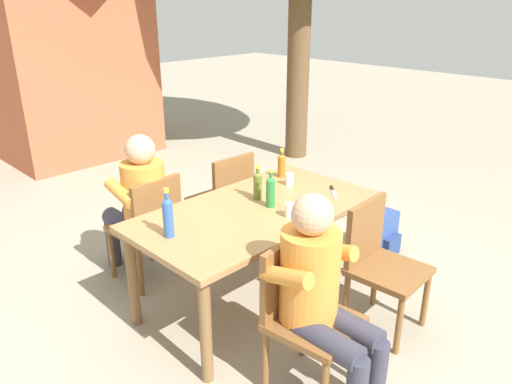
% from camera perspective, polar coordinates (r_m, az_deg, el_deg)
% --- Properties ---
extents(ground_plane, '(24.00, 24.00, 0.00)m').
position_cam_1_polar(ground_plane, '(3.72, -0.00, -12.35)').
color(ground_plane, gray).
extents(dining_table, '(1.72, 0.92, 0.74)m').
position_cam_1_polar(dining_table, '(3.39, -0.00, -3.22)').
color(dining_table, '#A37547').
rests_on(dining_table, ground_plane).
extents(chair_far_left, '(0.46, 0.46, 0.87)m').
position_cam_1_polar(chair_far_left, '(3.79, -12.33, -3.65)').
color(chair_far_left, brown).
rests_on(chair_far_left, ground_plane).
extents(chair_near_left, '(0.49, 0.49, 0.87)m').
position_cam_1_polar(chair_near_left, '(2.78, 5.45, -13.47)').
color(chair_near_left, brown).
rests_on(chair_near_left, ground_plane).
extents(chair_near_right, '(0.46, 0.46, 0.87)m').
position_cam_1_polar(chair_near_right, '(3.33, 14.17, -7.62)').
color(chair_near_right, brown).
rests_on(chair_near_right, ground_plane).
extents(chair_far_right, '(0.46, 0.46, 0.87)m').
position_cam_1_polar(chair_far_right, '(4.21, -3.61, -0.54)').
color(chair_far_right, brown).
rests_on(chair_far_right, ground_plane).
extents(person_in_white_shirt, '(0.47, 0.62, 1.18)m').
position_cam_1_polar(person_in_white_shirt, '(3.81, -13.49, -0.88)').
color(person_in_white_shirt, orange).
rests_on(person_in_white_shirt, ground_plane).
extents(person_in_plaid_shirt, '(0.47, 0.62, 1.18)m').
position_cam_1_polar(person_in_plaid_shirt, '(2.63, 7.56, -11.35)').
color(person_in_plaid_shirt, orange).
rests_on(person_in_plaid_shirt, ground_plane).
extents(bottle_amber, '(0.06, 0.06, 0.24)m').
position_cam_1_polar(bottle_amber, '(3.91, 3.02, 3.20)').
color(bottle_amber, '#996019').
rests_on(bottle_amber, dining_table).
extents(bottle_green, '(0.06, 0.06, 0.27)m').
position_cam_1_polar(bottle_green, '(3.34, 1.72, 0.14)').
color(bottle_green, '#287A38').
rests_on(bottle_green, dining_table).
extents(bottle_blue, '(0.06, 0.06, 0.31)m').
position_cam_1_polar(bottle_blue, '(2.96, -10.24, -2.79)').
color(bottle_blue, '#2D56A3').
rests_on(bottle_blue, dining_table).
extents(bottle_olive, '(0.06, 0.06, 0.25)m').
position_cam_1_polar(bottle_olive, '(3.47, 0.21, 0.86)').
color(bottle_olive, '#566623').
rests_on(bottle_olive, dining_table).
extents(cup_white, '(0.07, 0.07, 0.09)m').
position_cam_1_polar(cup_white, '(3.22, 3.97, -2.12)').
color(cup_white, white).
rests_on(cup_white, dining_table).
extents(cup_glass, '(0.06, 0.06, 0.09)m').
position_cam_1_polar(cup_glass, '(3.76, 3.90, 1.49)').
color(cup_glass, silver).
rests_on(cup_glass, dining_table).
extents(table_knife, '(0.18, 0.19, 0.01)m').
position_cam_1_polar(table_knife, '(3.68, 9.00, 0.10)').
color(table_knife, silver).
rests_on(table_knife, dining_table).
extents(backpack_by_near_side, '(0.28, 0.23, 0.39)m').
position_cam_1_polar(backpack_by_near_side, '(4.33, 14.43, -4.91)').
color(backpack_by_near_side, '#2D4784').
rests_on(backpack_by_near_side, ground_plane).
extents(brick_kiosk, '(2.20, 1.70, 2.88)m').
position_cam_1_polar(brick_kiosk, '(7.23, -21.26, 15.90)').
color(brick_kiosk, '#B25638').
rests_on(brick_kiosk, ground_plane).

